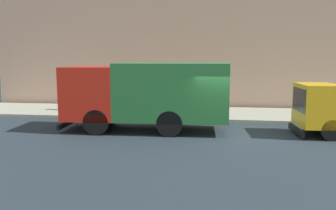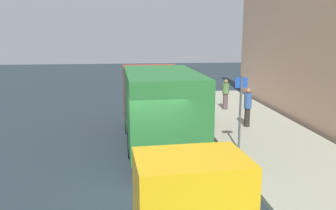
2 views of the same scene
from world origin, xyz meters
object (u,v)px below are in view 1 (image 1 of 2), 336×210
large_utility_truck (146,93)px  pedestrian_third (69,95)px  pedestrian_standing (97,98)px  pedestrian_walking (129,95)px  street_sign_post (181,87)px

large_utility_truck → pedestrian_third: bearing=50.5°
pedestrian_standing → pedestrian_third: bearing=-161.5°
pedestrian_walking → pedestrian_standing: pedestrian_standing is taller
large_utility_truck → pedestrian_third: (4.14, 5.45, -0.68)m
pedestrian_third → street_sign_post: size_ratio=0.61×
pedestrian_walking → pedestrian_third: 3.61m
large_utility_truck → pedestrian_standing: large_utility_truck is taller
large_utility_truck → street_sign_post: size_ratio=2.71×
pedestrian_walking → street_sign_post: 3.42m
pedestrian_standing → street_sign_post: street_sign_post is taller
pedestrian_standing → pedestrian_third: pedestrian_standing is taller
large_utility_truck → pedestrian_standing: size_ratio=4.15×
pedestrian_walking → pedestrian_third: bearing=-31.2°
pedestrian_walking → pedestrian_third: (-0.01, 3.61, -0.06)m
large_utility_truck → pedestrian_standing: 4.28m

